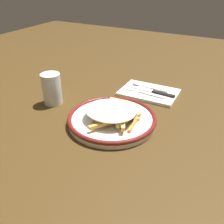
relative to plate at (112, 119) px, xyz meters
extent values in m
plane|color=#412C12|center=(0.00, 0.00, -0.01)|extent=(2.60, 2.60, 0.00)
cylinder|color=white|center=(0.00, 0.00, 0.00)|extent=(0.28, 0.28, 0.02)
torus|color=maroon|center=(0.00, 0.00, 0.01)|extent=(0.28, 0.28, 0.01)
cube|color=gold|center=(0.03, -0.05, 0.01)|extent=(0.04, 0.07, 0.01)
cube|color=gold|center=(0.00, 0.02, 0.01)|extent=(0.03, 0.06, 0.01)
cube|color=#F4B35E|center=(-0.03, -0.06, 0.02)|extent=(0.08, 0.04, 0.01)
cube|color=orange|center=(-0.04, -0.01, 0.01)|extent=(0.04, 0.09, 0.01)
cube|color=gold|center=(0.05, -0.01, 0.02)|extent=(0.05, 0.08, 0.01)
cube|color=gold|center=(0.00, 0.00, 0.01)|extent=(0.04, 0.07, 0.01)
cube|color=gold|center=(-0.07, -0.01, 0.02)|extent=(0.08, 0.06, 0.01)
cube|color=#CD853B|center=(-0.02, -0.08, 0.01)|extent=(0.08, 0.02, 0.01)
cube|color=#D6B552|center=(0.00, 0.00, 0.01)|extent=(0.08, 0.02, 0.01)
cube|color=#BF923E|center=(0.02, -0.06, 0.01)|extent=(0.07, 0.04, 0.01)
cube|color=#DEC550|center=(-0.02, -0.06, 0.02)|extent=(0.08, 0.03, 0.01)
cube|color=#DFBB5F|center=(0.07, 0.01, 0.03)|extent=(0.02, 0.07, 0.01)
cube|color=#E5B365|center=(0.00, 0.01, 0.01)|extent=(0.03, 0.06, 0.01)
cube|color=#EBAB4C|center=(0.00, 0.00, 0.01)|extent=(0.06, 0.01, 0.01)
cube|color=gold|center=(-0.02, -0.04, 0.02)|extent=(0.09, 0.06, 0.01)
cube|color=#DA8F47|center=(0.02, -0.01, 0.01)|extent=(0.08, 0.05, 0.01)
ellipsoid|color=silver|center=(-0.01, 0.00, 0.04)|extent=(0.15, 0.17, 0.02)
cube|color=#315F30|center=(0.03, -0.03, 0.04)|extent=(0.00, 0.00, 0.00)
cube|color=#386B2A|center=(0.00, 0.00, 0.04)|extent=(0.00, 0.00, 0.00)
cube|color=#225722|center=(-0.02, 0.05, 0.04)|extent=(0.00, 0.00, 0.00)
cube|color=#316628|center=(0.04, 0.03, 0.04)|extent=(0.00, 0.00, 0.00)
cube|color=#3B5F1A|center=(0.05, -0.01, 0.04)|extent=(0.00, 0.00, 0.00)
cube|color=white|center=(0.25, -0.03, -0.01)|extent=(0.15, 0.22, 0.01)
cube|color=silver|center=(0.22, -0.05, 0.00)|extent=(0.02, 0.11, 0.01)
cube|color=silver|center=(0.23, 0.05, 0.00)|extent=(0.03, 0.05, 0.00)
cube|color=black|center=(0.25, -0.09, 0.00)|extent=(0.02, 0.09, 0.01)
cube|color=silver|center=(0.26, 0.02, 0.00)|extent=(0.03, 0.12, 0.00)
cube|color=silver|center=(0.28, -0.04, 0.00)|extent=(0.02, 0.10, 0.00)
ellipsoid|color=silver|center=(0.29, 0.04, 0.00)|extent=(0.02, 0.03, 0.01)
cylinder|color=silver|center=(0.02, 0.25, 0.04)|extent=(0.07, 0.07, 0.11)
camera|label=1|loc=(-0.59, -0.32, 0.42)|focal=39.93mm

